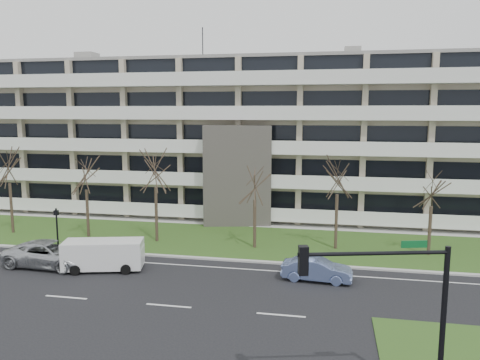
% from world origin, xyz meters
% --- Properties ---
extents(ground, '(160.00, 160.00, 0.00)m').
position_xyz_m(ground, '(0.00, 0.00, 0.00)').
color(ground, black).
rests_on(ground, ground).
extents(grass_verge, '(90.00, 10.00, 0.06)m').
position_xyz_m(grass_verge, '(0.00, 13.00, 0.03)').
color(grass_verge, '#30531B').
rests_on(grass_verge, ground).
extents(curb, '(90.00, 0.35, 0.12)m').
position_xyz_m(curb, '(0.00, 8.00, 0.06)').
color(curb, '#B2B2AD').
rests_on(curb, ground).
extents(sidewalk, '(90.00, 2.00, 0.08)m').
position_xyz_m(sidewalk, '(0.00, 18.50, 0.04)').
color(sidewalk, '#B2B2AD').
rests_on(sidewalk, ground).
extents(grass_median, '(7.00, 5.00, 0.06)m').
position_xyz_m(grass_median, '(14.00, -2.00, 0.03)').
color(grass_median, '#30531B').
rests_on(grass_median, ground).
extents(lane_edge_line, '(90.00, 0.12, 0.01)m').
position_xyz_m(lane_edge_line, '(0.00, 6.50, 0.01)').
color(lane_edge_line, white).
rests_on(lane_edge_line, ground).
extents(apartment_building, '(60.50, 15.10, 18.75)m').
position_xyz_m(apartment_building, '(-0.01, 25.32, 7.61)').
color(apartment_building, tan).
rests_on(apartment_building, ground).
extents(silver_pickup, '(6.17, 3.05, 1.68)m').
position_xyz_m(silver_pickup, '(-9.89, 4.63, 0.84)').
color(silver_pickup, '#B8BAC0').
rests_on(silver_pickup, ground).
extents(blue_sedan, '(4.36, 1.78, 1.41)m').
position_xyz_m(blue_sedan, '(7.62, 5.33, 0.70)').
color(blue_sedan, '#7389C8').
rests_on(blue_sedan, ground).
extents(white_van, '(5.33, 3.02, 1.95)m').
position_xyz_m(white_van, '(-6.01, 4.63, 1.17)').
color(white_van, white).
rests_on(white_van, ground).
extents(traffic_signal, '(5.09, 1.57, 6.05)m').
position_xyz_m(traffic_signal, '(10.52, -6.82, 3.91)').
color(traffic_signal, black).
rests_on(traffic_signal, ground).
extents(pedestrian_signal, '(0.33, 0.27, 3.26)m').
position_xyz_m(pedestrian_signal, '(-11.26, 7.65, 2.08)').
color(pedestrian_signal, black).
rests_on(pedestrian_signal, ground).
extents(tree_1, '(3.84, 3.84, 7.69)m').
position_xyz_m(tree_1, '(-18.03, 11.72, 5.98)').
color(tree_1, '#382B21').
rests_on(tree_1, ground).
extents(tree_2, '(3.52, 3.52, 7.04)m').
position_xyz_m(tree_2, '(-11.12, 11.81, 5.47)').
color(tree_2, '#382B21').
rests_on(tree_2, ground).
extents(tree_3, '(3.89, 3.89, 7.78)m').
position_xyz_m(tree_3, '(-5.09, 11.57, 6.05)').
color(tree_3, '#382B21').
rests_on(tree_3, ground).
extents(tree_4, '(3.30, 3.30, 6.60)m').
position_xyz_m(tree_4, '(2.80, 11.33, 5.13)').
color(tree_4, '#382B21').
rests_on(tree_4, ground).
extents(tree_5, '(3.71, 3.71, 7.43)m').
position_xyz_m(tree_5, '(8.80, 12.23, 5.77)').
color(tree_5, '#382B21').
rests_on(tree_5, ground).
extents(tree_6, '(3.21, 3.21, 6.41)m').
position_xyz_m(tree_6, '(15.34, 11.90, 4.98)').
color(tree_6, '#382B21').
rests_on(tree_6, ground).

